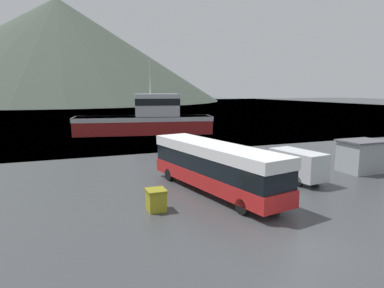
{
  "coord_description": "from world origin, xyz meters",
  "views": [
    {
      "loc": [
        -9.0,
        -10.88,
        6.68
      ],
      "look_at": [
        1.53,
        16.15,
        2.0
      ],
      "focal_mm": 32.0,
      "sensor_mm": 36.0,
      "label": 1
    }
  ],
  "objects_px": {
    "tour_bus": "(215,165)",
    "delivery_van": "(292,164)",
    "dock_kiosk": "(361,156)",
    "storage_bin": "(156,200)",
    "fishing_boat": "(147,119)"
  },
  "relations": [
    {
      "from": "tour_bus",
      "to": "storage_bin",
      "type": "height_order",
      "value": "tour_bus"
    },
    {
      "from": "fishing_boat",
      "to": "dock_kiosk",
      "type": "relative_size",
      "value": 6.13
    },
    {
      "from": "tour_bus",
      "to": "storage_bin",
      "type": "xyz_separation_m",
      "value": [
        -4.46,
        -1.94,
        -1.18
      ]
    },
    {
      "from": "tour_bus",
      "to": "delivery_van",
      "type": "xyz_separation_m",
      "value": [
        6.6,
        0.67,
        -0.59
      ]
    },
    {
      "from": "storage_bin",
      "to": "tour_bus",
      "type": "bearing_deg",
      "value": 23.48
    },
    {
      "from": "tour_bus",
      "to": "delivery_van",
      "type": "height_order",
      "value": "tour_bus"
    },
    {
      "from": "delivery_van",
      "to": "storage_bin",
      "type": "height_order",
      "value": "delivery_van"
    },
    {
      "from": "tour_bus",
      "to": "storage_bin",
      "type": "bearing_deg",
      "value": -167.57
    },
    {
      "from": "dock_kiosk",
      "to": "delivery_van",
      "type": "bearing_deg",
      "value": -179.58
    },
    {
      "from": "fishing_boat",
      "to": "dock_kiosk",
      "type": "height_order",
      "value": "fishing_boat"
    },
    {
      "from": "delivery_van",
      "to": "fishing_boat",
      "type": "bearing_deg",
      "value": 88.6
    },
    {
      "from": "tour_bus",
      "to": "delivery_van",
      "type": "bearing_deg",
      "value": -5.29
    },
    {
      "from": "fishing_boat",
      "to": "storage_bin",
      "type": "distance_m",
      "value": 33.43
    },
    {
      "from": "delivery_van",
      "to": "storage_bin",
      "type": "bearing_deg",
      "value": -174.87
    },
    {
      "from": "fishing_boat",
      "to": "dock_kiosk",
      "type": "bearing_deg",
      "value": -149.34
    }
  ]
}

